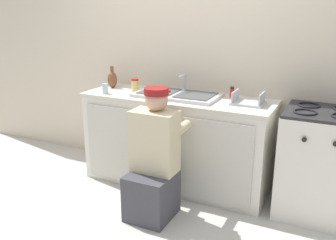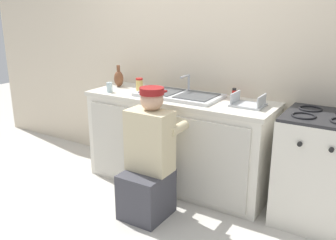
% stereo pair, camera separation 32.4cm
% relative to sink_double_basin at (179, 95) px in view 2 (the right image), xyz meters
% --- Properties ---
extents(ground_plane, '(12.00, 12.00, 0.00)m').
position_rel_sink_double_basin_xyz_m(ground_plane, '(0.00, -0.30, -0.92)').
color(ground_plane, beige).
extents(back_wall, '(6.00, 0.10, 2.50)m').
position_rel_sink_double_basin_xyz_m(back_wall, '(0.00, 0.35, 0.33)').
color(back_wall, beige).
rests_on(back_wall, ground_plane).
extents(counter_cabinet, '(1.82, 0.62, 0.86)m').
position_rel_sink_double_basin_xyz_m(counter_cabinet, '(0.00, -0.01, -0.49)').
color(counter_cabinet, silver).
rests_on(counter_cabinet, ground_plane).
extents(countertop, '(1.86, 0.62, 0.04)m').
position_rel_sink_double_basin_xyz_m(countertop, '(0.00, -0.00, -0.04)').
color(countertop, beige).
rests_on(countertop, counter_cabinet).
extents(sink_double_basin, '(0.80, 0.44, 0.19)m').
position_rel_sink_double_basin_xyz_m(sink_double_basin, '(0.00, 0.00, 0.00)').
color(sink_double_basin, silver).
rests_on(sink_double_basin, countertop).
extents(stove_range, '(0.62, 0.62, 0.93)m').
position_rel_sink_double_basin_xyz_m(stove_range, '(1.32, -0.00, -0.46)').
color(stove_range, silver).
rests_on(stove_range, ground_plane).
extents(plumber_person, '(0.42, 0.61, 1.10)m').
position_rel_sink_double_basin_xyz_m(plumber_person, '(0.08, -0.64, -0.46)').
color(plumber_person, '#3F3F47').
rests_on(plumber_person, ground_plane).
extents(condiment_jar, '(0.07, 0.07, 0.13)m').
position_rel_sink_double_basin_xyz_m(condiment_jar, '(-0.48, 0.02, 0.05)').
color(condiment_jar, '#DBB760').
rests_on(condiment_jar, countertop).
extents(spice_bottle_red, '(0.04, 0.04, 0.10)m').
position_rel_sink_double_basin_xyz_m(spice_bottle_red, '(0.48, 0.18, 0.03)').
color(spice_bottle_red, red).
rests_on(spice_bottle_red, countertop).
extents(water_glass, '(0.06, 0.06, 0.10)m').
position_rel_sink_double_basin_xyz_m(water_glass, '(-0.69, -0.20, 0.03)').
color(water_glass, '#ADC6CC').
rests_on(water_glass, countertop).
extents(vase_decorative, '(0.10, 0.10, 0.23)m').
position_rel_sink_double_basin_xyz_m(vase_decorative, '(-0.78, 0.06, 0.07)').
color(vase_decorative, brown).
rests_on(vase_decorative, countertop).
extents(dish_rack_tray, '(0.28, 0.22, 0.11)m').
position_rel_sink_double_basin_xyz_m(dish_rack_tray, '(0.68, 0.01, 0.01)').
color(dish_rack_tray, '#B2B7BC').
rests_on(dish_rack_tray, countertop).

